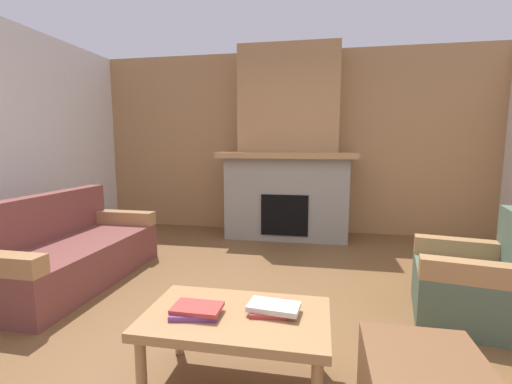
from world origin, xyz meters
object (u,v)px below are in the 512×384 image
at_px(fireplace, 288,156).
at_px(coffee_table, 236,323).
at_px(armchair, 477,283).
at_px(couch, 68,253).

bearing_deg(fireplace, coffee_table, -89.25).
bearing_deg(coffee_table, fireplace, 90.75).
bearing_deg(armchair, couch, 178.48).
relative_size(fireplace, coffee_table, 2.70).
distance_m(fireplace, couch, 3.02).
bearing_deg(couch, coffee_table, -30.34).
height_order(fireplace, armchair, fireplace).
xyz_separation_m(fireplace, couch, (-1.93, -2.15, -0.88)).
bearing_deg(couch, armchair, -1.52).
xyz_separation_m(armchair, coffee_table, (-1.62, -1.06, 0.08)).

